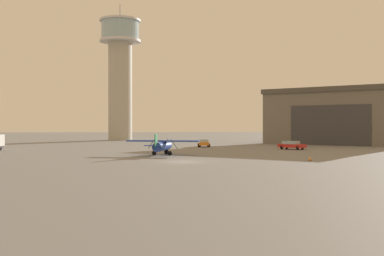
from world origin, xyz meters
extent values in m
plane|color=slate|center=(0.00, 0.00, 0.00)|extent=(400.00, 400.00, 0.00)
cylinder|color=#B2AD9E|center=(-11.84, 71.09, 12.69)|extent=(6.10, 6.10, 25.37)
cylinder|color=silver|center=(-11.84, 71.09, 25.67)|extent=(10.51, 10.51, 0.60)
cylinder|color=#99B7C6|center=(-11.84, 71.09, 28.32)|extent=(9.67, 9.67, 4.69)
cylinder|color=silver|center=(-11.84, 71.09, 30.91)|extent=(10.51, 10.51, 0.50)
cylinder|color=#38383D|center=(-11.84, 71.09, 33.16)|extent=(0.16, 0.16, 4.00)
cube|color=#6B665B|center=(37.43, 45.09, 5.18)|extent=(35.47, 34.60, 10.36)
cube|color=#4A4740|center=(37.43, 45.09, 10.86)|extent=(36.32, 35.44, 1.00)
cube|color=#38383A|center=(30.51, 36.76, 3.88)|extent=(12.05, 10.04, 7.77)
cylinder|color=#2847A8|center=(-1.91, 10.60, 1.17)|extent=(2.65, 6.07, 1.19)
cone|color=#38383D|center=(-1.09, 13.70, 1.17)|extent=(1.02, 1.04, 0.83)
cube|color=#38383D|center=(-1.09, 13.70, 1.17)|extent=(0.11, 0.08, 1.82)
cube|color=#2847A8|center=(-1.83, 10.87, 1.85)|extent=(9.61, 3.80, 0.19)
cylinder|color=#287A42|center=(-0.35, 10.49, 1.46)|extent=(0.93, 0.31, 1.30)
cylinder|color=#287A42|center=(-3.31, 11.26, 1.46)|extent=(0.93, 0.31, 1.30)
cube|color=#99B7C6|center=(-1.62, 11.71, 1.49)|extent=(1.18, 1.26, 0.67)
cone|color=#2847A8|center=(-2.72, 7.49, 1.26)|extent=(1.20, 1.52, 0.89)
cube|color=#287A42|center=(-2.72, 7.49, 2.03)|extent=(0.38, 1.05, 1.63)
cube|color=#2847A8|center=(-2.72, 7.49, 1.41)|extent=(2.99, 1.56, 0.10)
cylinder|color=black|center=(-1.33, 12.82, 0.29)|extent=(0.59, 0.30, 0.57)
cylinder|color=black|center=(-0.94, 10.14, 0.29)|extent=(0.59, 0.30, 0.57)
cylinder|color=black|center=(-2.97, 10.68, 0.29)|extent=(0.59, 0.30, 0.57)
cube|color=#99B7C6|center=(-26.27, 22.52, 1.95)|extent=(0.66, 1.94, 0.86)
cube|color=red|center=(19.07, 23.08, 0.59)|extent=(4.34, 4.29, 0.55)
cube|color=#99B7C6|center=(18.92, 23.23, 1.12)|extent=(2.87, 2.86, 0.50)
cylinder|color=black|center=(20.67, 22.73, 0.32)|extent=(0.57, 0.58, 0.64)
cylinder|color=black|center=(19.47, 21.49, 0.32)|extent=(0.57, 0.58, 0.64)
cylinder|color=black|center=(18.67, 24.67, 0.32)|extent=(0.57, 0.58, 0.64)
cylinder|color=black|center=(17.47, 23.43, 0.32)|extent=(0.57, 0.58, 0.64)
cube|color=orange|center=(5.90, 33.01, 0.59)|extent=(2.16, 4.27, 0.55)
cube|color=#99B7C6|center=(5.92, 33.21, 1.12)|extent=(1.81, 2.45, 0.50)
cylinder|color=black|center=(6.59, 31.58, 0.32)|extent=(0.65, 0.24, 0.64)
cylinder|color=black|center=(4.96, 31.73, 0.32)|extent=(0.65, 0.24, 0.64)
cylinder|color=black|center=(6.85, 34.28, 0.32)|extent=(0.65, 0.24, 0.64)
cylinder|color=black|center=(5.22, 34.44, 0.32)|extent=(0.65, 0.24, 0.64)
cube|color=black|center=(14.08, 0.06, 0.02)|extent=(0.36, 0.36, 0.04)
cone|color=orange|center=(14.08, 0.06, 0.32)|extent=(0.30, 0.30, 0.56)
cylinder|color=white|center=(14.08, 0.06, 0.35)|extent=(0.21, 0.21, 0.08)
camera|label=1|loc=(-2.85, -49.07, 3.93)|focal=43.06mm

